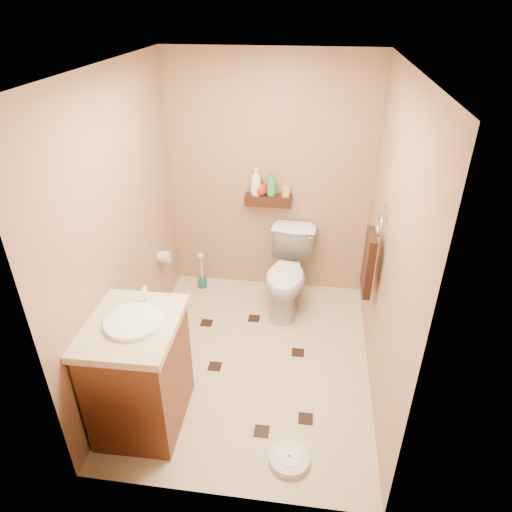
# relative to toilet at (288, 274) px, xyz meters

# --- Properties ---
(ground) EXTENTS (2.50, 2.50, 0.00)m
(ground) POSITION_rel_toilet_xyz_m (-0.24, -0.83, -0.39)
(ground) COLOR #C0AF8C
(ground) RESTS_ON ground
(wall_back) EXTENTS (2.00, 0.04, 2.40)m
(wall_back) POSITION_rel_toilet_xyz_m (-0.24, 0.42, 0.81)
(wall_back) COLOR #A4815E
(wall_back) RESTS_ON ground
(wall_front) EXTENTS (2.00, 0.04, 2.40)m
(wall_front) POSITION_rel_toilet_xyz_m (-0.24, -2.08, 0.81)
(wall_front) COLOR #A4815E
(wall_front) RESTS_ON ground
(wall_left) EXTENTS (0.04, 2.50, 2.40)m
(wall_left) POSITION_rel_toilet_xyz_m (-1.24, -0.83, 0.81)
(wall_left) COLOR #A4815E
(wall_left) RESTS_ON ground
(wall_right) EXTENTS (0.04, 2.50, 2.40)m
(wall_right) POSITION_rel_toilet_xyz_m (0.76, -0.83, 0.81)
(wall_right) COLOR #A4815E
(wall_right) RESTS_ON ground
(ceiling) EXTENTS (2.00, 2.50, 0.02)m
(ceiling) POSITION_rel_toilet_xyz_m (-0.24, -0.83, 2.01)
(ceiling) COLOR silver
(ceiling) RESTS_ON wall_back
(wall_shelf) EXTENTS (0.46, 0.14, 0.10)m
(wall_shelf) POSITION_rel_toilet_xyz_m (-0.24, 0.34, 0.63)
(wall_shelf) COLOR #36190E
(wall_shelf) RESTS_ON wall_back
(floor_accents) EXTENTS (1.11, 1.42, 0.01)m
(floor_accents) POSITION_rel_toilet_xyz_m (-0.21, -0.87, -0.39)
(floor_accents) COLOR black
(floor_accents) RESTS_ON ground
(toilet) EXTENTS (0.51, 0.81, 0.79)m
(toilet) POSITION_rel_toilet_xyz_m (0.00, 0.00, 0.00)
(toilet) COLOR white
(toilet) RESTS_ON ground
(vanity) EXTENTS (0.62, 0.75, 1.04)m
(vanity) POSITION_rel_toilet_xyz_m (-0.94, -1.55, 0.07)
(vanity) COLOR brown
(vanity) RESTS_ON ground
(bathroom_scale) EXTENTS (0.32, 0.32, 0.06)m
(bathroom_scale) POSITION_rel_toilet_xyz_m (0.16, -1.78, -0.37)
(bathroom_scale) COLOR silver
(bathroom_scale) RESTS_ON ground
(toilet_brush) EXTENTS (0.10, 0.10, 0.42)m
(toilet_brush) POSITION_rel_toilet_xyz_m (-0.94, 0.24, -0.25)
(toilet_brush) COLOR #18605A
(toilet_brush) RESTS_ON ground
(towel_ring) EXTENTS (0.12, 0.30, 0.76)m
(towel_ring) POSITION_rel_toilet_xyz_m (0.67, -0.58, 0.55)
(towel_ring) COLOR silver
(towel_ring) RESTS_ON wall_right
(toilet_paper) EXTENTS (0.12, 0.11, 0.12)m
(toilet_paper) POSITION_rel_toilet_xyz_m (-1.18, -0.18, 0.21)
(toilet_paper) COLOR silver
(toilet_paper) RESTS_ON wall_left
(bottle_a) EXTENTS (0.15, 0.15, 0.28)m
(bottle_a) POSITION_rel_toilet_xyz_m (-0.36, 0.34, 0.81)
(bottle_a) COLOR white
(bottle_a) RESTS_ON wall_shelf
(bottle_b) EXTENTS (0.11, 0.11, 0.16)m
(bottle_b) POSITION_rel_toilet_xyz_m (-0.34, 0.34, 0.76)
(bottle_b) COLOR yellow
(bottle_b) RESTS_ON wall_shelf
(bottle_c) EXTENTS (0.17, 0.17, 0.16)m
(bottle_c) POSITION_rel_toilet_xyz_m (-0.31, 0.34, 0.75)
(bottle_c) COLOR red
(bottle_c) RESTS_ON wall_shelf
(bottle_d) EXTENTS (0.13, 0.13, 0.24)m
(bottle_d) POSITION_rel_toilet_xyz_m (-0.21, 0.34, 0.80)
(bottle_d) COLOR #33995B
(bottle_d) RESTS_ON wall_shelf
(bottle_e) EXTENTS (0.09, 0.09, 0.15)m
(bottle_e) POSITION_rel_toilet_xyz_m (-0.08, 0.34, 0.75)
(bottle_e) COLOR gold
(bottle_e) RESTS_ON wall_shelf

